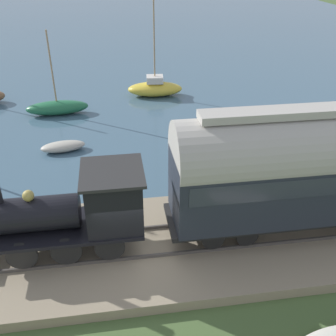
{
  "coord_description": "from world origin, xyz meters",
  "views": [
    {
      "loc": [
        -10.15,
        0.39,
        9.4
      ],
      "look_at": [
        3.32,
        -1.64,
        1.6
      ],
      "focal_mm": 42.0,
      "sensor_mm": 36.0,
      "label": 1
    }
  ],
  "objects_px": {
    "sailboat_yellow": "(155,88)",
    "rowboat_off_pier": "(63,146)",
    "sailboat_green": "(57,107)",
    "rowboat_far_out": "(308,165)",
    "passenger_coach": "(307,166)",
    "rowboat_mid_harbor": "(289,126)",
    "steam_locomotive": "(78,208)"
  },
  "relations": [
    {
      "from": "steam_locomotive",
      "to": "rowboat_far_out",
      "type": "height_order",
      "value": "steam_locomotive"
    },
    {
      "from": "rowboat_mid_harbor",
      "to": "rowboat_off_pier",
      "type": "xyz_separation_m",
      "value": [
        -0.81,
        12.75,
        0.02
      ]
    },
    {
      "from": "rowboat_mid_harbor",
      "to": "rowboat_far_out",
      "type": "relative_size",
      "value": 0.84
    },
    {
      "from": "sailboat_green",
      "to": "rowboat_mid_harbor",
      "type": "bearing_deg",
      "value": -111.24
    },
    {
      "from": "steam_locomotive",
      "to": "rowboat_mid_harbor",
      "type": "relative_size",
      "value": 2.64
    },
    {
      "from": "steam_locomotive",
      "to": "sailboat_green",
      "type": "height_order",
      "value": "sailboat_green"
    },
    {
      "from": "passenger_coach",
      "to": "sailboat_yellow",
      "type": "height_order",
      "value": "sailboat_yellow"
    },
    {
      "from": "rowboat_far_out",
      "to": "rowboat_off_pier",
      "type": "relative_size",
      "value": 1.05
    },
    {
      "from": "sailboat_yellow",
      "to": "rowboat_off_pier",
      "type": "relative_size",
      "value": 3.48
    },
    {
      "from": "sailboat_yellow",
      "to": "sailboat_green",
      "type": "bearing_deg",
      "value": 116.59
    },
    {
      "from": "sailboat_green",
      "to": "rowboat_off_pier",
      "type": "height_order",
      "value": "sailboat_green"
    },
    {
      "from": "sailboat_yellow",
      "to": "sailboat_green",
      "type": "relative_size",
      "value": 1.61
    },
    {
      "from": "sailboat_green",
      "to": "passenger_coach",
      "type": "bearing_deg",
      "value": -147.53
    },
    {
      "from": "steam_locomotive",
      "to": "rowboat_off_pier",
      "type": "bearing_deg",
      "value": 9.24
    },
    {
      "from": "passenger_coach",
      "to": "rowboat_off_pier",
      "type": "relative_size",
      "value": 3.95
    },
    {
      "from": "sailboat_yellow",
      "to": "rowboat_mid_harbor",
      "type": "bearing_deg",
      "value": -129.86
    },
    {
      "from": "sailboat_yellow",
      "to": "rowboat_far_out",
      "type": "height_order",
      "value": "sailboat_yellow"
    },
    {
      "from": "steam_locomotive",
      "to": "passenger_coach",
      "type": "distance_m",
      "value": 7.65
    },
    {
      "from": "steam_locomotive",
      "to": "sailboat_yellow",
      "type": "bearing_deg",
      "value": -15.31
    },
    {
      "from": "rowboat_mid_harbor",
      "to": "rowboat_far_out",
      "type": "bearing_deg",
      "value": 121.28
    },
    {
      "from": "steam_locomotive",
      "to": "rowboat_mid_harbor",
      "type": "bearing_deg",
      "value": -51.33
    },
    {
      "from": "sailboat_yellow",
      "to": "rowboat_off_pier",
      "type": "bearing_deg",
      "value": 148.63
    },
    {
      "from": "sailboat_green",
      "to": "rowboat_off_pier",
      "type": "relative_size",
      "value": 2.17
    },
    {
      "from": "sailboat_yellow",
      "to": "rowboat_mid_harbor",
      "type": "relative_size",
      "value": 3.95
    },
    {
      "from": "steam_locomotive",
      "to": "passenger_coach",
      "type": "bearing_deg",
      "value": -90.0
    },
    {
      "from": "rowboat_far_out",
      "to": "steam_locomotive",
      "type": "bearing_deg",
      "value": 124.04
    },
    {
      "from": "sailboat_yellow",
      "to": "rowboat_off_pier",
      "type": "distance_m",
      "value": 9.7
    },
    {
      "from": "rowboat_mid_harbor",
      "to": "rowboat_off_pier",
      "type": "relative_size",
      "value": 0.88
    },
    {
      "from": "sailboat_yellow",
      "to": "sailboat_green",
      "type": "height_order",
      "value": "sailboat_yellow"
    },
    {
      "from": "rowboat_mid_harbor",
      "to": "steam_locomotive",
      "type": "bearing_deg",
      "value": 82.67
    },
    {
      "from": "rowboat_mid_harbor",
      "to": "rowboat_far_out",
      "type": "height_order",
      "value": "rowboat_mid_harbor"
    },
    {
      "from": "passenger_coach",
      "to": "rowboat_mid_harbor",
      "type": "distance_m",
      "value": 10.26
    }
  ]
}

